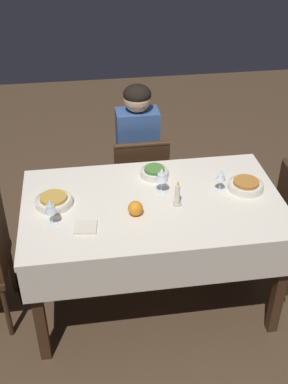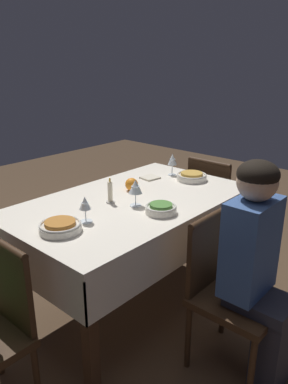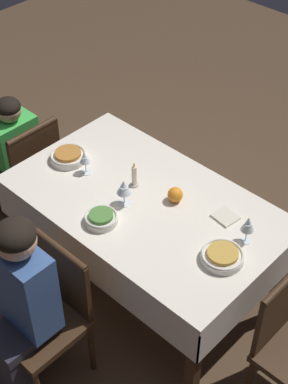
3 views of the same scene
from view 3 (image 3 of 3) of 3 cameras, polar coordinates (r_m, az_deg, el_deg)
ground_plane at (r=3.76m, az=0.10°, el=-9.55°), size 8.00×8.00×0.00m
dining_table at (r=3.26m, az=0.11°, el=-2.06°), size 1.52×0.90×0.77m
chair_south at (r=3.12m, az=-9.28°, el=-11.21°), size 0.42×0.42×0.85m
chair_west at (r=3.96m, az=-11.28°, el=2.33°), size 0.42×0.42×0.85m
person_adult_denim at (r=2.93m, az=-11.94°, el=-10.58°), size 0.30×0.34×1.17m
person_child_green at (r=4.04m, az=-12.82°, el=3.95°), size 0.33×0.30×0.96m
bowl_south at (r=3.07m, az=-4.18°, el=-2.53°), size 0.18×0.18×0.06m
wine_glass_south at (r=3.11m, az=-1.97°, el=0.42°), size 0.08×0.08×0.16m
bowl_west at (r=3.48m, az=-7.37°, el=3.48°), size 0.21×0.21×0.06m
wine_glass_west at (r=3.33m, az=-5.75°, el=3.26°), size 0.07×0.07×0.14m
bowl_east at (r=2.90m, az=7.61°, el=-6.17°), size 0.21×0.21×0.06m
wine_glass_east at (r=2.95m, az=10.04°, el=-3.14°), size 0.07×0.07×0.16m
candle_centerpiece at (r=3.25m, az=-0.95°, el=1.47°), size 0.05×0.05×0.16m
orange_fruit at (r=3.17m, az=3.04°, el=-0.26°), size 0.08×0.08×0.08m
napkin_red_folded at (r=3.13m, az=7.91°, el=-2.39°), size 0.13×0.13×0.01m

